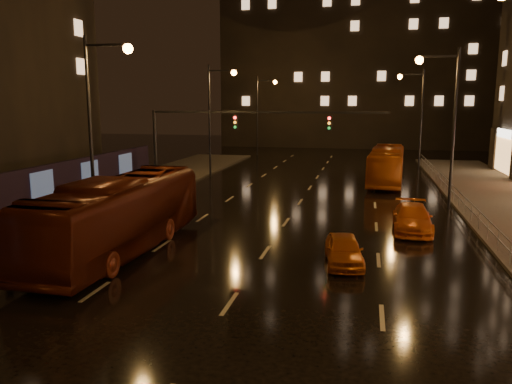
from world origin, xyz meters
TOP-DOWN VIEW (x-y plane):
  - ground at (0.00, 20.00)m, footprint 140.00×140.00m
  - sidewalk_left at (-13.50, 15.00)m, footprint 7.00×70.00m
  - building_distant at (4.00, 72.00)m, footprint 44.00×16.00m
  - traffic_signal at (-5.06, 20.00)m, footprint 15.31×0.32m
  - railing_right at (10.20, 18.00)m, footprint 0.05×56.00m
  - bus_red at (-6.41, 8.71)m, footprint 2.99×12.33m
  - bus_curb at (6.00, 31.68)m, footprint 3.39×11.20m
  - taxi_near at (3.55, 9.09)m, footprint 1.95×3.84m
  - taxi_far at (6.81, 15.50)m, footprint 2.04×4.80m
  - pedestrian_b at (-11.00, 6.98)m, footprint 1.01×1.12m
  - pedestrian_c at (-12.61, 10.98)m, footprint 0.59×0.84m

SIDE VIEW (x-z plane):
  - ground at x=0.00m, z-range 0.00..0.00m
  - sidewalk_left at x=-13.50m, z-range 0.00..0.15m
  - taxi_near at x=3.55m, z-range 0.00..1.25m
  - taxi_far at x=6.81m, z-range 0.00..1.38m
  - railing_right at x=10.20m, z-range 0.40..1.40m
  - pedestrian_c at x=-12.61m, z-range 0.15..1.77m
  - pedestrian_b at x=-11.00m, z-range 0.15..2.05m
  - bus_curb at x=6.00m, z-range 0.00..3.08m
  - bus_red at x=-6.41m, z-range 0.00..3.43m
  - traffic_signal at x=-5.06m, z-range 1.64..7.84m
  - building_distant at x=4.00m, z-range 0.00..36.00m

